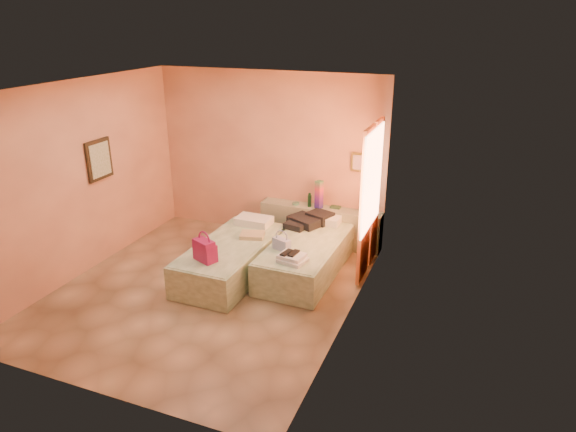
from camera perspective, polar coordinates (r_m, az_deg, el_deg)
name	(u,v)px	position (r m, az deg, el deg)	size (l,w,h in m)	color
ground	(208,290)	(7.38, -8.93, -8.17)	(4.50, 4.50, 0.00)	tan
room_walls	(234,159)	(7.06, -6.02, 6.35)	(4.02, 4.51, 2.81)	#EAA67C
headboard_ledge	(320,226)	(8.60, 3.61, -1.07)	(2.05, 0.30, 0.65)	#959E81
bed_left	(232,259)	(7.65, -6.29, -4.77)	(0.90, 2.00, 0.50)	beige
bed_right	(307,257)	(7.68, 2.08, -4.52)	(0.90, 2.00, 0.50)	beige
water_bottle	(310,200)	(8.47, 2.41, 1.77)	(0.06, 0.06, 0.23)	#163E25
rainbow_box	(319,195)	(8.38, 3.46, 2.40)	(0.10, 0.10, 0.47)	#99124D
small_dish	(296,204)	(8.59, 0.87, 1.39)	(0.12, 0.12, 0.03)	#4C8C6B
green_book	(335,207)	(8.47, 5.29, 0.99)	(0.17, 0.12, 0.03)	#284C2E
flower_vase	(367,205)	(8.22, 8.76, 1.17)	(0.23, 0.23, 0.29)	silver
magenta_handbag	(205,250)	(7.03, -9.21, -3.76)	(0.33, 0.18, 0.31)	#99124D
khaki_garment	(252,235)	(7.72, -3.99, -2.13)	(0.35, 0.28, 0.06)	tan
clothes_pile	(308,220)	(8.12, 2.26, -0.47)	(0.55, 0.55, 0.16)	black
blue_handbag	(282,244)	(7.27, -0.71, -3.16)	(0.26, 0.11, 0.17)	#3F5899
towel_stack	(293,258)	(6.94, 0.53, -4.74)	(0.35, 0.30, 0.10)	silver
sandal_pair	(290,253)	(6.95, 0.21, -4.15)	(0.16, 0.22, 0.02)	black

